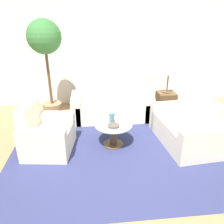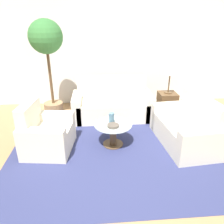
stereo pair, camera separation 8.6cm
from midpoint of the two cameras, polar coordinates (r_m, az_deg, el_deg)
The scene contains 12 objects.
ground_plane at distance 3.49m, azimuth 2.18°, elevation -15.07°, with size 14.00×14.00×0.00m, color #9E754C.
wall_back at distance 5.79m, azimuth -1.13°, elevation 14.91°, with size 10.00×0.06×2.60m.
rug at distance 4.11m, azimuth 0.89°, elevation -8.40°, with size 3.61×3.37×0.01m.
sofa_main at distance 5.11m, azimuth 0.53°, elevation 1.92°, with size 1.80×0.84×0.91m.
armchair at distance 4.00m, azimuth -16.47°, elevation -5.76°, with size 0.88×0.96×0.87m.
loveseat at distance 4.28m, azimuth 19.71°, elevation -4.15°, with size 0.93×1.47×0.89m.
coffee_table at distance 3.97m, azimuth 0.91°, elevation -5.08°, with size 0.68×0.68×0.43m.
side_table at distance 5.36m, azimuth 14.56°, elevation 2.05°, with size 0.41×0.41×0.55m.
table_lamp at distance 5.13m, azimuth 15.50°, elevation 10.52°, with size 0.30×0.30×0.68m.
potted_plant at distance 4.92m, azimuth -16.09°, elevation 15.36°, with size 0.70×0.70×2.16m.
vase at distance 3.89m, azimuth 0.51°, elevation -1.59°, with size 0.10×0.10×0.19m.
bowl at distance 3.79m, azimuth 0.95°, elevation -3.60°, with size 0.21×0.21×0.05m.
Camera 2 is at (-0.30, -2.71, 2.19)m, focal length 35.00 mm.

